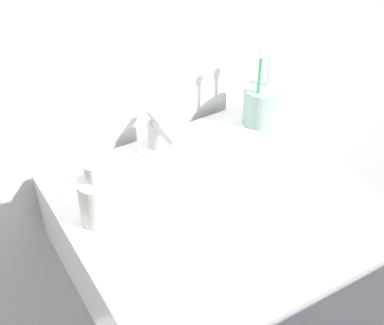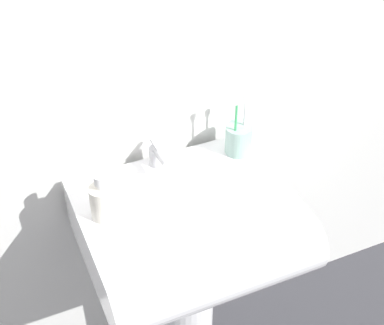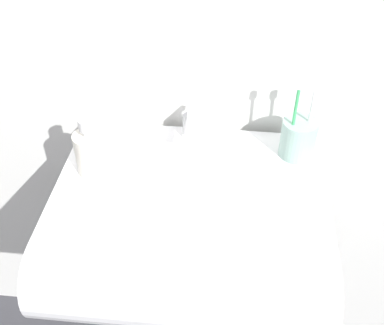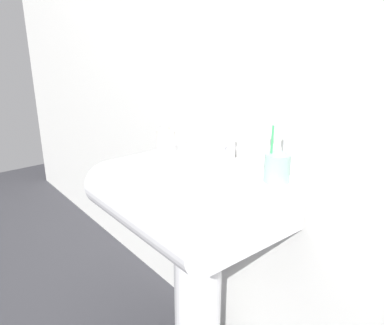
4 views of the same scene
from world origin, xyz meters
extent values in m
cube|color=silver|center=(0.00, 0.25, 1.20)|extent=(5.00, 0.05, 2.40)
cylinder|color=white|center=(0.00, 0.00, 0.34)|extent=(0.18, 0.18, 0.69)
cube|color=white|center=(0.00, 0.00, 0.77)|extent=(0.58, 0.41, 0.17)
cylinder|color=white|center=(0.00, -0.20, 0.77)|extent=(0.58, 0.17, 0.17)
cylinder|color=#B7B7BC|center=(-0.02, 0.17, 0.89)|extent=(0.04, 0.04, 0.06)
cylinder|color=#B7B7BC|center=(-0.02, 0.12, 0.92)|extent=(0.02, 0.09, 0.02)
cube|color=#B7B7BC|center=(-0.02, 0.17, 0.93)|extent=(0.01, 0.06, 0.01)
cylinder|color=#99BFB2|center=(0.23, 0.13, 0.90)|extent=(0.08, 0.08, 0.09)
cylinder|color=#3FB266|center=(0.21, 0.12, 0.96)|extent=(0.01, 0.01, 0.17)
cube|color=white|center=(0.21, 0.12, 1.05)|extent=(0.01, 0.01, 0.02)
cylinder|color=white|center=(0.25, 0.13, 0.95)|extent=(0.01, 0.01, 0.16)
cube|color=white|center=(0.25, 0.13, 1.04)|extent=(0.01, 0.01, 0.02)
cylinder|color=silver|center=(-0.22, 0.02, 0.91)|extent=(0.07, 0.07, 0.10)
cylinder|color=silver|center=(-0.22, 0.02, 0.96)|extent=(0.02, 0.02, 0.01)
cylinder|color=silver|center=(-0.22, 0.02, 0.98)|extent=(0.03, 0.03, 0.03)
camera|label=1|loc=(-0.47, -0.75, 1.67)|focal=55.00mm
camera|label=2|loc=(-0.45, -1.09, 1.96)|focal=55.00mm
camera|label=3|loc=(0.08, -0.75, 1.57)|focal=45.00mm
camera|label=4|loc=(0.91, -0.77, 1.29)|focal=35.00mm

